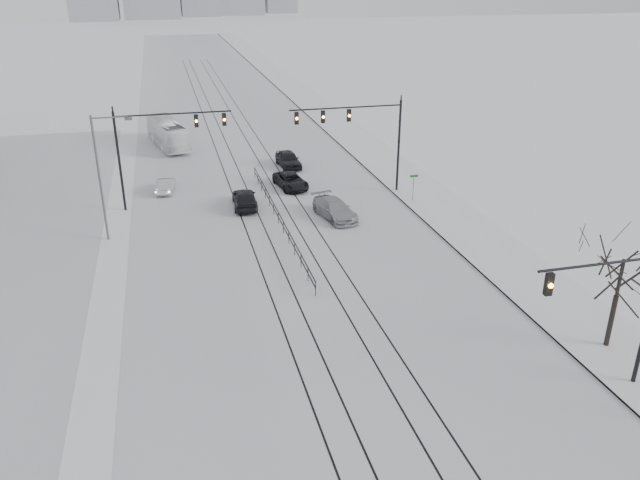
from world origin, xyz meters
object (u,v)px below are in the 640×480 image
at_px(traffic_mast_near, 621,303).
at_px(sedan_nb_front, 291,181).
at_px(sedan_sb_inner, 245,198).
at_px(bare_tree, 622,269).
at_px(sedan_sb_outer, 165,185).
at_px(sedan_nb_far, 288,159).
at_px(sedan_nb_right, 335,209).
at_px(box_truck, 168,133).

distance_m(traffic_mast_near, sedan_nb_front, 33.44).
distance_m(traffic_mast_near, sedan_sb_inner, 31.17).
bearing_deg(sedan_sb_inner, bare_tree, 124.25).
height_order(sedan_sb_outer, sedan_nb_far, sedan_nb_far).
relative_size(sedan_nb_right, box_truck, 0.49).
relative_size(traffic_mast_near, sedan_nb_right, 1.38).
bearing_deg(bare_tree, traffic_mast_near, -128.76).
distance_m(sedan_nb_front, sedan_nb_far, 6.46).
xyz_separation_m(bare_tree, sedan_sb_outer, (-21.40, 30.80, -3.87)).
bearing_deg(sedan_sb_inner, traffic_mast_near, 117.53).
bearing_deg(box_truck, sedan_sb_inner, 92.79).
xyz_separation_m(sedan_nb_right, box_truck, (-12.02, 25.51, 0.72)).
bearing_deg(sedan_nb_front, box_truck, 112.28).
height_order(traffic_mast_near, bare_tree, traffic_mast_near).
height_order(sedan_nb_right, box_truck, box_truck).
xyz_separation_m(bare_tree, sedan_nb_front, (-10.54, 29.20, -3.84)).
distance_m(traffic_mast_near, sedan_nb_right, 25.19).
distance_m(sedan_sb_outer, sedan_nb_front, 10.98).
height_order(bare_tree, sedan_nb_front, bare_tree).
relative_size(traffic_mast_near, box_truck, 0.67).
bearing_deg(sedan_nb_right, traffic_mast_near, -87.12).
distance_m(sedan_nb_right, box_truck, 28.21).
xyz_separation_m(bare_tree, sedan_nb_right, (-8.70, 21.08, -3.75)).
height_order(traffic_mast_near, sedan_nb_front, traffic_mast_near).
relative_size(traffic_mast_near, sedan_sb_inner, 1.50).
xyz_separation_m(bare_tree, sedan_nb_far, (-9.45, 35.57, -3.71)).
bearing_deg(sedan_sb_outer, box_truck, -84.30).
bearing_deg(bare_tree, box_truck, 113.97).
height_order(sedan_sb_outer, sedan_nb_right, sedan_nb_right).
bearing_deg(bare_tree, sedan_nb_far, 104.88).
bearing_deg(sedan_sb_outer, sedan_nb_far, -150.08).
relative_size(sedan_sb_outer, sedan_nb_right, 0.74).
relative_size(bare_tree, sedan_nb_front, 1.30).
xyz_separation_m(sedan_sb_inner, box_truck, (-5.52, 21.42, 0.66)).
bearing_deg(traffic_mast_near, sedan_nb_far, 100.35).
relative_size(sedan_sb_inner, sedan_nb_front, 0.99).
height_order(sedan_nb_front, sedan_nb_right, sedan_nb_right).
distance_m(traffic_mast_near, sedan_nb_far, 39.39).
relative_size(sedan_nb_far, box_truck, 0.44).
relative_size(traffic_mast_near, sedan_sb_outer, 1.87).
height_order(traffic_mast_near, sedan_sb_outer, traffic_mast_near).
height_order(bare_tree, box_truck, bare_tree).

